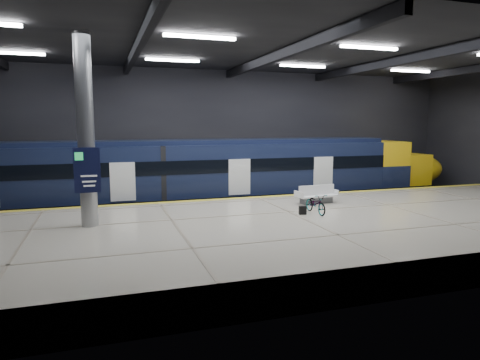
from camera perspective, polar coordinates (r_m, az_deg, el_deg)
name	(u,v)px	position (r m, az deg, el deg)	size (l,w,h in m)	color
ground	(279,231)	(19.51, 5.23, -6.81)	(30.00, 30.00, 0.00)	black
room_shell	(281,103)	(18.92, 5.44, 10.21)	(30.10, 16.10, 8.05)	black
platform	(304,233)	(17.18, 8.57, -6.97)	(30.00, 11.00, 1.10)	beige
safety_strip	(258,197)	(21.78, 2.41, -2.29)	(30.00, 0.40, 0.01)	gold
rails	(241,207)	(24.51, 0.14, -3.60)	(30.00, 1.52, 0.16)	gray
train	(211,174)	(23.72, -3.90, 0.84)	(29.40, 2.84, 3.79)	black
bench	(316,197)	(20.40, 10.15, -2.23)	(2.02, 0.98, 0.87)	#595B60
bicycle	(316,204)	(18.11, 10.07, -3.12)	(0.55, 1.59, 0.83)	#99999E
pannier_bag	(303,210)	(17.88, 8.35, -4.00)	(0.30, 0.18, 0.35)	black
info_column	(86,134)	(16.32, -19.87, 5.80)	(0.90, 0.78, 6.90)	#9EA0A5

